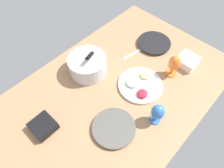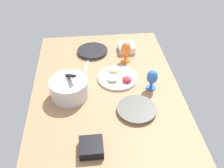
{
  "view_description": "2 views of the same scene",
  "coord_description": "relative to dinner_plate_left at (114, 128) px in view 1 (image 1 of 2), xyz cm",
  "views": [
    {
      "loc": [
        -57.42,
        -49.72,
        113.69
      ],
      "look_at": [
        -1.45,
        3.13,
        4.45
      ],
      "focal_mm": 32.95,
      "sensor_mm": 36.0,
      "label": 1
    },
    {
      "loc": [
        -137.83,
        10.07,
        119.39
      ],
      "look_at": [
        1.52,
        -4.09,
        4.45
      ],
      "focal_mm": 41.61,
      "sensor_mm": 36.0,
      "label": 2
    }
  ],
  "objects": [
    {
      "name": "dinner_plate_left",
      "position": [
        0.0,
        0.0,
        0.0
      ],
      "size": [
        25.56,
        25.56,
        2.49
      ],
      "color": "silver",
      "rests_on": "ground_plane"
    },
    {
      "name": "square_bowl_black",
      "position": [
        -27.59,
        30.12,
        1.75
      ],
      "size": [
        13.18,
        13.18,
        5.47
      ],
      "color": "black",
      "rests_on": "ground_plane"
    },
    {
      "name": "fork_by_right_plate",
      "position": [
        53.98,
        30.55,
        -1.0
      ],
      "size": [
        18.01,
        5.24,
        0.6
      ],
      "primitive_type": "cube",
      "rotation": [
        0.0,
        0.0,
        -0.19
      ],
      "color": "silver",
      "rests_on": "ground_plane"
    },
    {
      "name": "hurricane_glass_blue",
      "position": [
        21.27,
        -14.04,
        8.17
      ],
      "size": [
        7.84,
        7.84,
        15.64
      ],
      "color": "#326CBC",
      "rests_on": "ground_plane"
    },
    {
      "name": "hurricane_glass_orange",
      "position": [
        57.49,
        -0.98,
        9.16
      ],
      "size": [
        7.9,
        7.9,
        17.38
      ],
      "color": "orange",
      "rests_on": "ground_plane"
    },
    {
      "name": "mixing_bowl",
      "position": [
        19.53,
        42.93,
        5.63
      ],
      "size": [
        26.24,
        25.95,
        19.27
      ],
      "color": "silver",
      "rests_on": "ground_plane"
    },
    {
      "name": "ground_plane",
      "position": [
        21.91,
        17.62,
        -3.3
      ],
      "size": [
        160.0,
        104.0,
        4.0
      ],
      "primitive_type": "cube",
      "color": "#99704C"
    },
    {
      "name": "square_bowl_white",
      "position": [
        72.75,
        -4.15,
        2.18
      ],
      "size": [
        13.42,
        13.42,
        6.24
      ],
      "color": "white",
      "rests_on": "ground_plane"
    },
    {
      "name": "dinner_plate_right",
      "position": [
        72.84,
        25.21,
        0.0
      ],
      "size": [
        25.68,
        25.68,
        2.49
      ],
      "color": "#4C4C51",
      "rests_on": "ground_plane"
    },
    {
      "name": "fruit_platter",
      "position": [
        34.35,
        8.25,
        0.16
      ],
      "size": [
        29.55,
        29.55,
        4.93
      ],
      "color": "silver",
      "rests_on": "ground_plane"
    }
  ]
}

